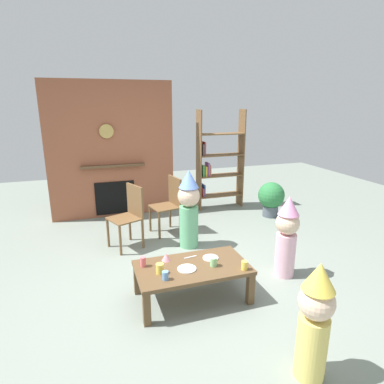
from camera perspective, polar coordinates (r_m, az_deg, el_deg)
The scene contains 19 objects.
ground_plane at distance 4.04m, azimuth -0.24°, elevation -14.77°, with size 12.00×12.00×0.00m, color gray.
brick_fireplace_feature at distance 5.99m, azimuth -13.91°, elevation 7.00°, with size 2.20×0.28×2.40m.
bookshelf at distance 6.31m, azimuth 4.42°, elevation 4.94°, with size 0.90×0.28×1.90m.
coffee_table at distance 3.52m, azimuth 0.05°, elevation -13.60°, with size 1.18×0.65×0.38m.
paper_cup_near_left at distance 3.25m, azimuth -4.70°, elevation -14.39°, with size 0.06×0.06×0.09m, color #669EE0.
paper_cup_near_right at distance 3.48m, azimuth 3.80°, elevation -12.11°, with size 0.07×0.07×0.10m, color #8CD18C.
paper_cup_center at distance 3.45m, azimuth 9.17°, elevation -12.59°, with size 0.06×0.06×0.09m, color #F2CC4C.
paper_cup_far_left at distance 3.50m, azimuth -8.58°, elevation -12.00°, with size 0.06×0.06×0.11m, color #E5666B.
paper_cup_far_right at distance 3.35m, azimuth -5.66°, elevation -13.22°, with size 0.08×0.08×0.10m, color #F2CC4C.
paper_plate_front at distance 3.43m, azimuth -0.90°, elevation -13.31°, with size 0.20×0.20×0.01m, color white.
paper_plate_rear at distance 3.64m, azimuth 3.28°, elevation -11.46°, with size 0.17×0.17×0.01m, color white.
birthday_cake_slice at distance 3.59m, azimuth -4.55°, elevation -11.28°, with size 0.10×0.10×0.08m, color pink.
table_fork at distance 3.66m, azimuth -0.30°, elevation -11.34°, with size 0.15×0.02×0.01m, color silver.
child_with_cone_hat at distance 2.71m, azimuth 20.71°, elevation -20.05°, with size 0.27×0.27×0.96m.
child_in_pink at distance 4.03m, azimuth 16.26°, elevation -7.19°, with size 0.28×0.28×1.00m.
child_by_the_chairs at distance 4.61m, azimuth -0.57°, elevation -2.64°, with size 0.31×0.31×1.13m.
dining_chair_left at distance 4.74m, azimuth -10.83°, elevation -3.55°, with size 0.52×0.52×0.90m.
dining_chair_middle at distance 5.17m, azimuth -3.91°, elevation -1.68°, with size 0.47×0.47×0.90m.
potted_plant_tall at distance 6.08m, azimuth 13.71°, elevation -0.88°, with size 0.48×0.48×0.64m.
Camera 1 is at (-1.08, -3.31, 2.05)m, focal length 30.42 mm.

